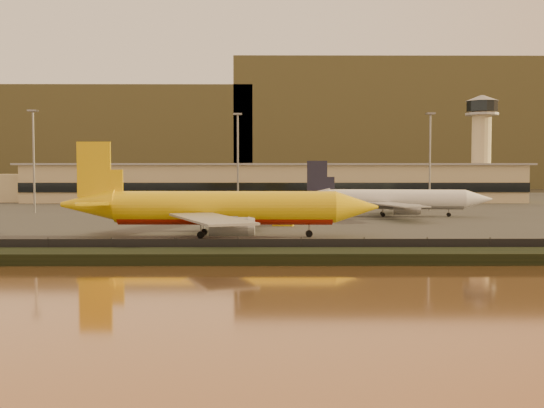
{
  "coord_description": "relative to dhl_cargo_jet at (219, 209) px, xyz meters",
  "views": [
    {
      "loc": [
        -2.31,
        -98.81,
        11.42
      ],
      "look_at": [
        -1.52,
        12.0,
        5.48
      ],
      "focal_mm": 45.0,
      "sensor_mm": 36.0,
      "label": 1
    }
  ],
  "objects": [
    {
      "name": "ground",
      "position": [
        10.03,
        -10.92,
        -4.79
      ],
      "size": [
        900.0,
        900.0,
        0.0
      ],
      "primitive_type": "plane",
      "color": "black",
      "rests_on": "ground"
    },
    {
      "name": "embankment",
      "position": [
        10.03,
        -27.92,
        -4.09
      ],
      "size": [
        320.0,
        7.0,
        1.4
      ],
      "primitive_type": "cube",
      "color": "black",
      "rests_on": "ground"
    },
    {
      "name": "tarmac",
      "position": [
        10.03,
        84.08,
        -4.69
      ],
      "size": [
        320.0,
        220.0,
        0.2
      ],
      "primitive_type": "cube",
      "color": "#2D2D2D",
      "rests_on": "ground"
    },
    {
      "name": "perimeter_fence",
      "position": [
        10.03,
        -23.92,
        -3.49
      ],
      "size": [
        300.0,
        0.05,
        2.2
      ],
      "primitive_type": "cube",
      "color": "black",
      "rests_on": "tarmac"
    },
    {
      "name": "terminal_building",
      "position": [
        -4.49,
        114.63,
        1.45
      ],
      "size": [
        202.0,
        25.0,
        12.6
      ],
      "color": "#C9B28C",
      "rests_on": "tarmac"
    },
    {
      "name": "control_tower",
      "position": [
        80.03,
        120.08,
        16.87
      ],
      "size": [
        11.2,
        11.2,
        35.5
      ],
      "color": "#C9B28C",
      "rests_on": "tarmac"
    },
    {
      "name": "apron_light_masts",
      "position": [
        25.03,
        64.08,
        10.91
      ],
      "size": [
        152.2,
        12.2,
        25.4
      ],
      "color": "slate",
      "rests_on": "tarmac"
    },
    {
      "name": "distant_hills",
      "position": [
        -10.71,
        329.08,
        26.6
      ],
      "size": [
        470.0,
        160.0,
        70.0
      ],
      "color": "brown",
      "rests_on": "ground"
    },
    {
      "name": "dhl_cargo_jet",
      "position": [
        0.0,
        0.0,
        0.0
      ],
      "size": [
        51.37,
        50.46,
        15.38
      ],
      "rotation": [
        0.0,
        0.0,
        -0.02
      ],
      "color": "#E2B80B",
      "rests_on": "tarmac"
    },
    {
      "name": "white_narrowbody_jet",
      "position": [
        36.78,
        46.66,
        -0.77
      ],
      "size": [
        44.58,
        43.22,
        12.8
      ],
      "rotation": [
        0.0,
        0.0,
        -0.12
      ],
      "color": "white",
      "rests_on": "tarmac"
    },
    {
      "name": "gse_vehicle_yellow",
      "position": [
        10.82,
        21.0,
        -3.7
      ],
      "size": [
        4.28,
        2.62,
        1.79
      ],
      "primitive_type": "cube",
      "rotation": [
        0.0,
        0.0,
        -0.22
      ],
      "color": "#E2B80B",
      "rests_on": "tarmac"
    },
    {
      "name": "gse_vehicle_white",
      "position": [
        1.32,
        26.96,
        -3.79
      ],
      "size": [
        3.72,
        1.99,
        1.6
      ],
      "primitive_type": "cube",
      "rotation": [
        0.0,
        0.0,
        0.11
      ],
      "color": "white",
      "rests_on": "tarmac"
    }
  ]
}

